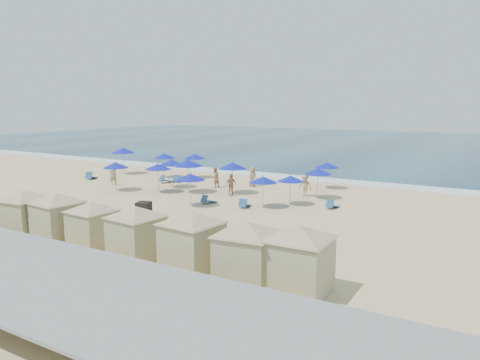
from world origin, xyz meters
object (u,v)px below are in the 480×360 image
at_px(umbrella_10, 318,171).
at_px(beachgoer_3, 305,185).
at_px(cabana_6, 300,251).
at_px(umbrella_0, 123,150).
at_px(umbrella_6, 188,163).
at_px(cabana_5, 247,245).
at_px(umbrella_3, 171,162).
at_px(umbrella_2, 164,156).
at_px(umbrella_12, 190,177).
at_px(umbrella_11, 291,179).
at_px(cabana_2, 92,219).
at_px(umbrella_5, 158,167).
at_px(umbrella_8, 263,180).
at_px(umbrella_7, 232,166).
at_px(beachgoer_1, 215,178).
at_px(cabana_1, 57,211).
at_px(umbrella_4, 195,156).
at_px(umbrella_9, 327,165).
at_px(trash_bin, 144,208).
at_px(cabana_0, 24,207).
at_px(cabana_3, 136,226).
at_px(beachgoer_0, 113,175).
at_px(cabana_4, 192,234).
at_px(beachgoer_2, 231,185).
at_px(umbrella_1, 116,165).
at_px(beachgoer_4, 253,177).

xyz_separation_m(umbrella_10, beachgoer_3, (-1.09, 0.22, -1.19)).
xyz_separation_m(cabana_6, umbrella_0, (-27.16, 18.35, 0.71)).
bearing_deg(umbrella_6, umbrella_10, 17.93).
bearing_deg(cabana_5, umbrella_3, 136.68).
bearing_deg(umbrella_2, umbrella_12, -42.14).
bearing_deg(umbrella_11, beachgoer_3, 95.36).
distance_m(cabana_2, umbrella_0, 24.67).
height_order(umbrella_5, umbrella_8, umbrella_5).
xyz_separation_m(umbrella_7, beachgoer_1, (-2.64, 1.46, -1.34)).
xyz_separation_m(cabana_1, beachgoer_1, (-1.82, 16.92, -0.75)).
height_order(umbrella_4, umbrella_9, umbrella_4).
bearing_deg(cabana_5, trash_bin, 149.63).
xyz_separation_m(cabana_0, cabana_6, (15.56, 0.50, 0.08)).
height_order(cabana_0, cabana_6, cabana_6).
height_order(cabana_1, umbrella_7, cabana_1).
bearing_deg(cabana_2, umbrella_10, 74.07).
distance_m(trash_bin, umbrella_4, 15.08).
bearing_deg(cabana_3, beachgoer_0, 138.98).
relative_size(cabana_3, umbrella_2, 1.82).
xyz_separation_m(umbrella_6, umbrella_12, (3.13, -3.84, -0.33)).
distance_m(umbrella_9, umbrella_11, 7.32).
height_order(cabana_1, umbrella_8, cabana_1).
bearing_deg(beachgoer_1, umbrella_4, -113.81).
xyz_separation_m(cabana_1, umbrella_0, (-13.95, 18.58, 0.75)).
xyz_separation_m(cabana_4, cabana_5, (2.74, -0.17, -0.02)).
height_order(umbrella_3, beachgoer_1, umbrella_3).
height_order(umbrella_8, beachgoer_0, umbrella_8).
distance_m(umbrella_4, beachgoer_3, 12.97).
relative_size(umbrella_2, umbrella_3, 0.97).
distance_m(trash_bin, umbrella_5, 7.65).
relative_size(umbrella_10, umbrella_11, 1.10).
bearing_deg(umbrella_5, umbrella_11, 6.11).
bearing_deg(umbrella_7, cabana_3, -73.47).
distance_m(umbrella_3, beachgoer_3, 11.35).
height_order(trash_bin, umbrella_9, umbrella_9).
relative_size(umbrella_4, beachgoer_2, 1.40).
xyz_separation_m(cabana_2, umbrella_2, (-11.38, 18.81, 0.59)).
height_order(umbrella_1, umbrella_12, umbrella_1).
height_order(cabana_0, beachgoer_2, cabana_0).
xyz_separation_m(umbrella_9, beachgoer_2, (-5.18, -6.62, -1.12)).
bearing_deg(umbrella_10, umbrella_2, 173.34).
relative_size(umbrella_4, umbrella_9, 1.04).
distance_m(cabana_1, umbrella_6, 14.16).
bearing_deg(umbrella_9, umbrella_10, -78.17).
relative_size(cabana_1, umbrella_6, 1.62).
bearing_deg(umbrella_12, cabana_5, -44.48).
bearing_deg(cabana_4, umbrella_0, 140.39).
height_order(cabana_6, beachgoer_3, cabana_6).
bearing_deg(umbrella_4, umbrella_3, -74.17).
distance_m(umbrella_12, beachgoer_4, 9.00).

